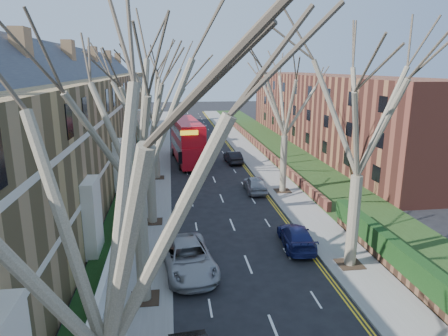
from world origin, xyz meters
name	(u,v)px	position (x,y,z in m)	size (l,w,h in m)	color
pavement_left	(157,155)	(-6.00, 39.00, 0.06)	(3.00, 102.00, 0.12)	slate
pavement_right	(249,153)	(6.00, 39.00, 0.06)	(3.00, 102.00, 0.12)	slate
terrace_left	(78,122)	(-13.65, 31.00, 5.53)	(9.70, 78.00, 13.60)	#957D4C
flats_right	(324,111)	(17.46, 43.00, 4.98)	(13.97, 54.00, 10.00)	brown
front_wall_left	(140,167)	(-7.65, 31.00, 0.62)	(0.30, 78.00, 1.00)	white
grass_verge_right	(282,151)	(10.50, 39.00, 0.15)	(6.00, 102.00, 0.06)	#1E3112
tree_left_near	(92,182)	(-5.70, -4.00, 8.93)	(9.80, 9.80, 13.73)	brown
tree_left_mid	(134,103)	(-5.70, 6.00, 9.56)	(10.50, 10.50, 14.71)	brown
tree_left_far	(147,95)	(-5.70, 16.00, 9.24)	(10.15, 10.15, 14.22)	brown
tree_left_dist	(153,83)	(-5.70, 28.00, 9.56)	(10.50, 10.50, 14.71)	brown
tree_right_mid	(364,97)	(5.70, 8.00, 9.56)	(10.50, 10.50, 14.71)	brown
tree_right_far	(286,89)	(5.70, 22.00, 9.24)	(10.15, 10.15, 14.22)	brown
double_decker_bus	(187,142)	(-2.30, 35.17, 2.40)	(3.72, 11.89, 4.87)	#A90C16
car_left_far	(188,258)	(-3.45, 8.69, 0.80)	(2.65, 5.74, 1.59)	#97989C
car_right_near	(296,236)	(3.47, 10.95, 0.66)	(1.86, 4.57, 1.33)	navy
car_right_mid	(255,184)	(3.26, 22.48, 0.73)	(1.72, 4.29, 1.46)	#95969D
car_right_far	(233,157)	(3.01, 33.83, 0.71)	(1.50, 4.29, 1.41)	black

